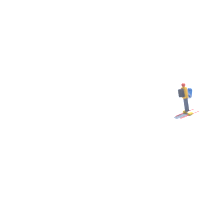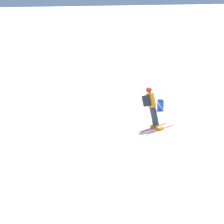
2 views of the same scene
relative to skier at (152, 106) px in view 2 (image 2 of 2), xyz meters
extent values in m
plane|color=white|center=(0.36, -0.11, -0.91)|extent=(300.00, 300.00, 0.00)
cube|color=red|center=(-0.44, -0.15, -0.91)|extent=(0.51, 1.56, 0.01)
cube|color=red|center=(-0.10, -0.06, -0.91)|extent=(0.51, 1.56, 0.01)
cube|color=orange|center=(-0.44, -0.15, -0.84)|extent=(0.21, 0.31, 0.12)
cube|color=orange|center=(-0.10, -0.06, -0.84)|extent=(0.21, 0.31, 0.12)
cylinder|color=#2D3342|center=(-0.12, -0.06, -0.43)|extent=(0.53, 0.38, 0.79)
cylinder|color=orange|center=(0.07, -0.01, 0.21)|extent=(0.57, 0.46, 0.66)
sphere|color=tan|center=(0.19, 0.02, 0.58)|extent=(0.31, 0.27, 0.27)
sphere|color=#AD231E|center=(0.20, 0.02, 0.61)|extent=(0.36, 0.32, 0.31)
cube|color=black|center=(0.01, 0.24, 0.23)|extent=(0.43, 0.28, 0.50)
cylinder|color=#B7B7BC|center=(-0.43, -0.46, -0.33)|extent=(0.64, 0.72, 1.17)
cylinder|color=#B7B7BC|center=(0.38, -0.24, -0.40)|extent=(0.24, 0.49, 1.03)
cube|color=#194293|center=(1.80, -1.66, -0.69)|extent=(0.35, 0.29, 0.44)
cube|color=navy|center=(1.80, -1.66, -0.44)|extent=(0.31, 0.26, 0.06)
camera|label=1|loc=(-12.84, 9.50, 6.34)|focal=50.00mm
camera|label=2|loc=(-12.08, 7.90, 4.26)|focal=60.00mm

